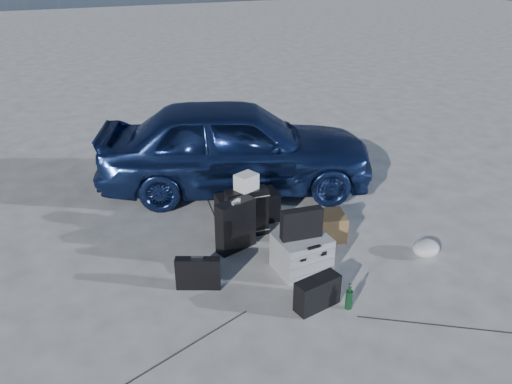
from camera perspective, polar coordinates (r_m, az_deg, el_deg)
ground at (r=5.24m, az=4.47°, el=-10.07°), size 60.00×60.00×0.00m
car at (r=6.95m, az=-2.28°, el=5.36°), size 4.04×2.77×1.28m
pelican_case at (r=5.31m, az=5.24°, el=-6.96°), size 0.54×0.44×0.39m
laptop_bag at (r=5.12m, az=5.22°, el=-3.62°), size 0.44×0.17×0.32m
briefcase at (r=5.06m, az=-6.64°, el=-9.22°), size 0.44×0.28×0.35m
suitcase_left at (r=5.60m, az=-2.35°, el=-3.84°), size 0.48×0.28×0.59m
suitcase_right at (r=5.87m, az=-1.07°, el=-2.35°), size 0.51×0.23×0.59m
white_carton at (r=5.70m, az=-1.11°, el=1.17°), size 0.28×0.26×0.19m
duffel_bag at (r=6.19m, az=-0.98°, el=-1.84°), size 0.78×0.38×0.38m
flat_box_white at (r=6.08m, az=-1.09°, el=-0.03°), size 0.47×0.40×0.07m
flat_box_black at (r=6.05m, az=-1.13°, el=0.47°), size 0.31×0.27×0.06m
cardboard_box at (r=5.93m, az=8.07°, el=-3.86°), size 0.50×0.46×0.31m
plastic_bag at (r=5.88m, az=18.84°, el=-6.09°), size 0.39×0.36×0.18m
messenger_bag at (r=4.83m, az=7.02°, el=-11.38°), size 0.47×0.23×0.31m
green_bottle at (r=4.87m, az=10.60°, el=-11.68°), size 0.08×0.08×0.27m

